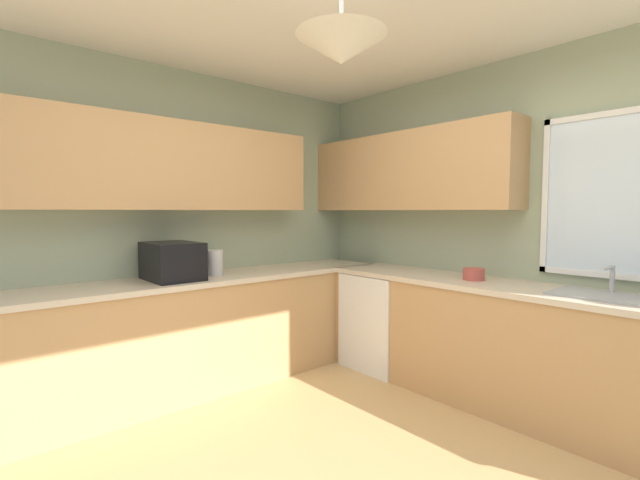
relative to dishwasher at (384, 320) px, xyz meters
The scene contains 8 objects.
room_shell 1.75m from the dishwasher, 76.55° to the right, with size 4.21×3.95×2.69m.
counter_run_left 1.71m from the dishwasher, 112.71° to the right, with size 0.65×3.56×0.91m.
counter_run_back 1.28m from the dishwasher, ahead, with size 3.30×0.65×0.91m.
dishwasher is the anchor object (origin of this frame).
microwave 1.95m from the dishwasher, 110.90° to the right, with size 0.48×0.36×0.29m, color black.
kettle 1.63m from the dishwasher, 114.84° to the right, with size 0.13×0.13×0.21m, color #B7B7BC.
sink_assembly 1.82m from the dishwasher, ahead, with size 0.56×0.40×0.19m.
bowl 1.02m from the dishwasher, ahead, with size 0.16×0.16×0.09m, color #B74C42.
Camera 1 is at (1.55, -1.47, 1.44)m, focal length 24.37 mm.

